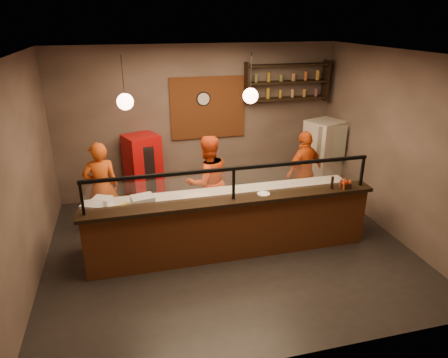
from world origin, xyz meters
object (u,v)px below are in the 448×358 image
object	(u,v)px
cook_left	(102,187)
cook_mid	(208,182)
wall_clock	(203,99)
condiment_caddy	(345,185)
fridge	(322,158)
pepper_mill	(332,183)
cook_right	(304,171)
red_cooler	(143,170)
pizza_dough	(198,199)

from	to	relation	value
cook_left	cook_mid	size ratio (longest dim) A/B	0.96
wall_clock	condiment_caddy	size ratio (longest dim) A/B	1.82
fridge	pepper_mill	bearing A→B (deg)	-135.31
fridge	condiment_caddy	world-z (taller)	fridge
wall_clock	fridge	xyz separation A→B (m)	(2.50, -0.70, -1.28)
cook_mid	wall_clock	bearing A→B (deg)	-112.09
cook_right	pepper_mill	world-z (taller)	cook_right
cook_right	wall_clock	bearing A→B (deg)	-62.02
red_cooler	wall_clock	bearing A→B (deg)	-9.25
cook_mid	red_cooler	xyz separation A→B (m)	(-1.10, 1.25, -0.13)
wall_clock	cook_right	xyz separation A→B (m)	(1.76, -1.36, -1.28)
pepper_mill	condiment_caddy	bearing A→B (deg)	-8.74
cook_mid	fridge	size ratio (longest dim) A/B	1.06
red_cooler	pizza_dough	bearing A→B (deg)	-91.00
pepper_mill	cook_right	bearing A→B (deg)	82.71
cook_left	cook_mid	distance (m)	1.92
cook_right	pizza_dough	world-z (taller)	cook_right
cook_mid	fridge	world-z (taller)	cook_mid
cook_mid	condiment_caddy	xyz separation A→B (m)	(2.06, -1.25, 0.23)
fridge	pepper_mill	xyz separation A→B (m)	(-0.92, -2.08, 0.34)
condiment_caddy	pepper_mill	bearing A→B (deg)	171.26
cook_right	fridge	xyz separation A→B (m)	(0.74, 0.66, 0.00)
condiment_caddy	wall_clock	bearing A→B (deg)	122.67
wall_clock	cook_right	world-z (taller)	wall_clock
cook_left	red_cooler	size ratio (longest dim) A/B	1.13
pepper_mill	red_cooler	bearing A→B (deg)	139.93
cook_left	red_cooler	world-z (taller)	cook_left
cook_left	cook_mid	world-z (taller)	cook_mid
red_cooler	cook_right	bearing A→B (deg)	-40.72
cook_mid	cook_right	distance (m)	2.03
cook_mid	pepper_mill	bearing A→B (deg)	133.73
condiment_caddy	cook_right	bearing A→B (deg)	91.82
pizza_dough	pepper_mill	world-z (taller)	pepper_mill
pizza_dough	condiment_caddy	bearing A→B (deg)	-11.55
cook_mid	cook_right	world-z (taller)	cook_mid
cook_left	pizza_dough	size ratio (longest dim) A/B	3.20
wall_clock	cook_mid	bearing A→B (deg)	-99.39
cook_left	condiment_caddy	xyz separation A→B (m)	(3.95, -1.56, 0.26)
cook_right	red_cooler	world-z (taller)	cook_right
condiment_caddy	cook_mid	bearing A→B (deg)	148.73
cook_mid	red_cooler	size ratio (longest dim) A/B	1.17
fridge	pepper_mill	world-z (taller)	fridge
cook_right	fridge	bearing A→B (deg)	-162.72
condiment_caddy	pizza_dough	bearing A→B (deg)	168.45
wall_clock	cook_mid	size ratio (longest dim) A/B	0.17
fridge	pepper_mill	distance (m)	2.30
pepper_mill	wall_clock	bearing A→B (deg)	119.57
pizza_dough	condiment_caddy	size ratio (longest dim) A/B	3.19
fridge	red_cooler	distance (m)	3.88
wall_clock	pepper_mill	world-z (taller)	wall_clock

